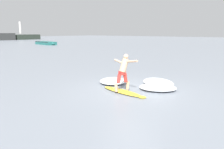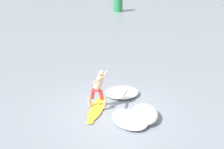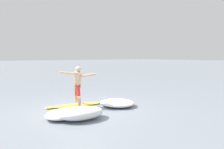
# 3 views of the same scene
# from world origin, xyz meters

# --- Properties ---
(ground_plane) EXTENTS (200.00, 200.00, 0.00)m
(ground_plane) POSITION_xyz_m (0.00, 0.00, 0.00)
(ground_plane) COLOR gray
(surfboard) EXTENTS (0.90, 2.45, 0.21)m
(surfboard) POSITION_xyz_m (-0.57, 0.10, 0.04)
(surfboard) COLOR yellow
(surfboard) RESTS_ON ground
(surfer) EXTENTS (0.82, 1.46, 1.56)m
(surfer) POSITION_xyz_m (-0.49, 0.12, 0.98)
(surfer) COLOR tan
(surfer) RESTS_ON surfboard
(channel_marker_buoy) EXTENTS (0.98, 0.98, 2.15)m
(channel_marker_buoy) POSITION_xyz_m (0.12, 22.71, 0.92)
(channel_marker_buoy) COLOR #288447
(channel_marker_buoy) RESTS_ON ground
(wave_foam_at_tail) EXTENTS (1.05, 1.56, 0.40)m
(wave_foam_at_tail) POSITION_xyz_m (1.23, -0.63, 0.20)
(wave_foam_at_tail) COLOR white
(wave_foam_at_tail) RESTS_ON ground
(wave_foam_at_nose) EXTENTS (1.79, 1.99, 0.24)m
(wave_foam_at_nose) POSITION_xyz_m (0.69, -0.90, 0.12)
(wave_foam_at_nose) COLOR white
(wave_foam_at_nose) RESTS_ON ground
(wave_foam_beside) EXTENTS (1.84, 1.78, 0.26)m
(wave_foam_beside) POSITION_xyz_m (0.43, 1.43, 0.13)
(wave_foam_beside) COLOR white
(wave_foam_beside) RESTS_ON ground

